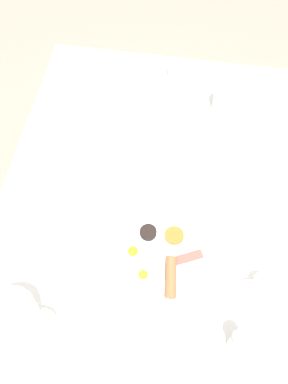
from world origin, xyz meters
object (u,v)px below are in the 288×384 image
object	(u,v)px
teacup_with_saucer_right	(179,74)
pepper_grinder	(111,188)
napkin_folded	(72,135)
fork_by_plate	(171,371)
breakfast_plate	(159,257)
knife_by_plate	(223,174)
teapot_near	(15,314)
creamer_jug	(261,284)
salt_grinder	(239,340)
teapot_far	(146,147)
teacup_with_saucer_left	(121,87)
water_glass_tall	(223,100)

from	to	relation	value
teacup_with_saucer_right	pepper_grinder	bearing A→B (deg)	74.95
napkin_folded	fork_by_plate	world-z (taller)	napkin_folded
breakfast_plate	knife_by_plate	size ratio (longest dim) A/B	1.50
breakfast_plate	pepper_grinder	xyz separation A→B (m)	(0.17, -0.18, 0.05)
teapot_near	pepper_grinder	bearing A→B (deg)	-118.95
teacup_with_saucer_right	creamer_jug	bearing A→B (deg)	112.60
creamer_jug	salt_grinder	xyz separation A→B (m)	(0.06, 0.17, 0.03)
teapot_near	teacup_with_saucer_right	size ratio (longest dim) A/B	1.37
teapot_near	teapot_far	xyz separation A→B (m)	(-0.25, -0.58, 0.00)
teapot_far	pepper_grinder	bearing A→B (deg)	161.16
teapot_far	creamer_jug	size ratio (longest dim) A/B	2.78
teapot_far	fork_by_plate	xyz separation A→B (m)	(-0.17, 0.64, -0.05)
fork_by_plate	knife_by_plate	size ratio (longest dim) A/B	0.65
salt_grinder	knife_by_plate	bearing A→B (deg)	-83.11
breakfast_plate	teapot_near	size ratio (longest dim) A/B	1.41
breakfast_plate	teacup_with_saucer_left	world-z (taller)	teacup_with_saucer_left
breakfast_plate	creamer_jug	xyz separation A→B (m)	(-0.28, 0.04, 0.02)
teapot_far	fork_by_plate	bearing A→B (deg)	-160.57
teapot_near	creamer_jug	distance (m)	0.65
teacup_with_saucer_right	creamer_jug	xyz separation A→B (m)	(-0.31, 0.75, -0.00)
creamer_jug	pepper_grinder	distance (m)	0.50
teacup_with_saucer_left	creamer_jug	bearing A→B (deg)	127.70
teapot_near	fork_by_plate	bearing A→B (deg)	165.16
napkin_folded	fork_by_plate	bearing A→B (deg)	121.53
teacup_with_saucer_left	salt_grinder	size ratio (longest dim) A/B	1.33
breakfast_plate	knife_by_plate	distance (m)	0.36
salt_grinder	napkin_folded	size ratio (longest dim) A/B	0.58
napkin_folded	salt_grinder	bearing A→B (deg)	133.75
breakfast_plate	teacup_with_saucer_right	distance (m)	0.71
fork_by_plate	breakfast_plate	bearing A→B (deg)	-76.11
salt_grinder	napkin_folded	xyz separation A→B (m)	(0.57, -0.60, -0.05)
creamer_jug	napkin_folded	bearing A→B (deg)	-34.43
pepper_grinder	napkin_folded	distance (m)	0.29
teacup_with_saucer_left	pepper_grinder	distance (m)	0.44
teapot_far	water_glass_tall	xyz separation A→B (m)	(-0.23, -0.24, 0.00)
breakfast_plate	teapot_near	distance (m)	0.41
teacup_with_saucer_left	knife_by_plate	xyz separation A→B (m)	(-0.38, 0.29, -0.03)
fork_by_plate	teacup_with_saucer_left	bearing A→B (deg)	-72.08
water_glass_tall	salt_grinder	size ratio (longest dim) A/B	0.88
teapot_near	water_glass_tall	xyz separation A→B (m)	(-0.48, -0.82, 0.00)
teacup_with_saucer_left	pepper_grinder	xyz separation A→B (m)	(-0.05, 0.43, 0.03)
teacup_with_saucer_right	fork_by_plate	distance (m)	1.00
teacup_with_saucer_left	napkin_folded	bearing A→B (deg)	59.58
breakfast_plate	pepper_grinder	bearing A→B (deg)	-46.26
pepper_grinder	salt_grinder	xyz separation A→B (m)	(-0.39, 0.38, 0.00)
breakfast_plate	creamer_jug	world-z (taller)	creamer_jug
breakfast_plate	fork_by_plate	bearing A→B (deg)	103.89
breakfast_plate	teapot_near	world-z (taller)	teapot_near
water_glass_tall	knife_by_plate	bearing A→B (deg)	95.25
water_glass_tall	salt_grinder	world-z (taller)	salt_grinder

